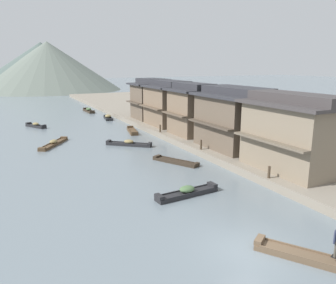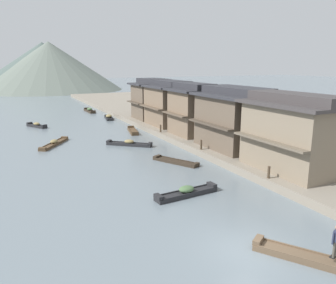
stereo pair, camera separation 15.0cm
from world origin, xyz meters
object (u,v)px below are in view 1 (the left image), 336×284
(boat_foreground_poled, at_px, (314,259))
(boat_moored_nearest, at_px, (129,144))
(boat_midriver_upstream, at_px, (176,162))
(house_waterfront_tall, at_px, (193,109))
(mooring_post_dock_near, at_px, (269,172))
(mooring_post_dock_mid, at_px, (201,145))
(boat_moored_third, at_px, (187,192))
(boat_moored_far, at_px, (54,144))
(boat_crossing_west, at_px, (108,117))
(house_waterfront_narrow, at_px, (169,103))
(house_waterfront_second, at_px, (235,118))
(boat_moored_second, at_px, (36,126))
(boat_midriver_drifting, at_px, (132,131))
(house_waterfront_nearest, at_px, (294,133))
(boat_upstream_distant, at_px, (89,110))
(mooring_post_dock_far, at_px, (160,128))
(house_waterfront_far, at_px, (153,99))

(boat_foreground_poled, bearing_deg, boat_moored_nearest, 89.99)
(boat_midriver_upstream, xyz_separation_m, house_waterfront_tall, (6.49, 7.96, 3.55))
(mooring_post_dock_near, distance_m, mooring_post_dock_mid, 9.61)
(boat_moored_third, distance_m, boat_moored_far, 20.64)
(boat_crossing_west, height_order, house_waterfront_narrow, house_waterfront_narrow)
(boat_moored_third, relative_size, house_waterfront_narrow, 0.66)
(house_waterfront_second, height_order, house_waterfront_tall, same)
(boat_moored_second, xyz_separation_m, boat_crossing_west, (11.57, 2.68, 0.01))
(boat_midriver_drifting, bearing_deg, boat_moored_far, -164.29)
(boat_moored_far, bearing_deg, boat_moored_third, -72.51)
(boat_moored_third, relative_size, house_waterfront_nearest, 0.58)
(boat_moored_third, relative_size, house_waterfront_tall, 0.79)
(boat_moored_second, distance_m, house_waterfront_narrow, 19.69)
(mooring_post_dock_mid, bearing_deg, boat_midriver_drifting, 98.31)
(boat_moored_far, bearing_deg, mooring_post_dock_near, -58.70)
(boat_moored_nearest, xyz_separation_m, mooring_post_dock_near, (5.05, -16.80, 0.89))
(house_waterfront_second, bearing_deg, house_waterfront_nearest, -93.22)
(boat_moored_second, height_order, boat_upstream_distant, boat_upstream_distant)
(mooring_post_dock_mid, bearing_deg, house_waterfront_nearest, -70.23)
(house_waterfront_nearest, xyz_separation_m, house_waterfront_tall, (-0.09, 15.60, 0.02))
(boat_moored_far, height_order, house_waterfront_nearest, house_waterfront_nearest)
(house_waterfront_tall, bearing_deg, mooring_post_dock_mid, -113.95)
(house_waterfront_tall, bearing_deg, mooring_post_dock_near, -100.48)
(mooring_post_dock_near, distance_m, mooring_post_dock_far, 19.27)
(boat_foreground_poled, distance_m, house_waterfront_far, 39.47)
(boat_midriver_drifting, xyz_separation_m, house_waterfront_tall, (5.11, -7.26, 3.50))
(boat_crossing_west, distance_m, mooring_post_dock_far, 16.92)
(house_waterfront_nearest, bearing_deg, boat_moored_third, 178.78)
(house_waterfront_nearest, height_order, mooring_post_dock_far, house_waterfront_nearest)
(boat_upstream_distant, xyz_separation_m, boat_crossing_west, (0.93, -9.74, -0.01))
(mooring_post_dock_near, relative_size, mooring_post_dock_far, 0.99)
(boat_midriver_upstream, bearing_deg, boat_moored_second, 111.72)
(boat_foreground_poled, relative_size, mooring_post_dock_mid, 5.24)
(house_waterfront_nearest, distance_m, mooring_post_dock_near, 4.13)
(boat_midriver_upstream, relative_size, house_waterfront_second, 0.59)
(boat_midriver_drifting, bearing_deg, boat_moored_third, -100.89)
(house_waterfront_narrow, bearing_deg, house_waterfront_nearest, -90.63)
(mooring_post_dock_mid, bearing_deg, house_waterfront_far, 79.81)
(boat_moored_second, relative_size, house_waterfront_narrow, 0.52)
(boat_moored_third, height_order, boat_midriver_drifting, boat_moored_third)
(boat_midriver_drifting, relative_size, boat_midriver_upstream, 1.02)
(boat_moored_third, height_order, house_waterfront_tall, house_waterfront_tall)
(house_waterfront_narrow, bearing_deg, boat_moored_second, 149.65)
(boat_foreground_poled, relative_size, boat_moored_second, 1.33)
(boat_midriver_drifting, xyz_separation_m, house_waterfront_narrow, (5.45, -0.14, 3.49))
(house_waterfront_nearest, height_order, house_waterfront_narrow, same)
(mooring_post_dock_far, bearing_deg, house_waterfront_nearest, -80.31)
(boat_midriver_upstream, relative_size, house_waterfront_narrow, 0.63)
(boat_moored_third, relative_size, boat_midriver_drifting, 1.03)
(boat_upstream_distant, relative_size, mooring_post_dock_near, 5.56)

